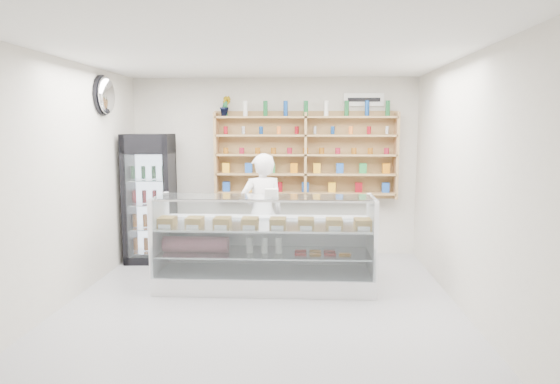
{
  "coord_description": "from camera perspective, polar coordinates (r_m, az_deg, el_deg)",
  "views": [
    {
      "loc": [
        0.5,
        -5.45,
        2.03
      ],
      "look_at": [
        0.17,
        0.9,
        1.2
      ],
      "focal_mm": 32.0,
      "sensor_mm": 36.0,
      "label": 1
    }
  ],
  "objects": [
    {
      "name": "wall_sign",
      "position": [
        7.98,
        9.56,
        10.35
      ],
      "size": [
        0.62,
        0.03,
        0.2
      ],
      "primitive_type": "cube",
      "color": "white",
      "rests_on": "back_wall"
    },
    {
      "name": "security_mirror",
      "position": [
        7.18,
        -19.24,
        10.39
      ],
      "size": [
        0.15,
        0.5,
        0.5
      ],
      "primitive_type": "ellipsoid",
      "color": "silver",
      "rests_on": "left_wall"
    },
    {
      "name": "shop_worker",
      "position": [
        6.95,
        -2.07,
        -2.46
      ],
      "size": [
        0.71,
        0.58,
        1.67
      ],
      "primitive_type": "imported",
      "rotation": [
        0.0,
        0.0,
        3.47
      ],
      "color": "silver",
      "rests_on": "floor"
    },
    {
      "name": "drinks_cooler",
      "position": [
        7.8,
        -14.62,
        -0.63
      ],
      "size": [
        0.74,
        0.72,
        1.93
      ],
      "rotation": [
        0.0,
        0.0,
        0.08
      ],
      "color": "black",
      "rests_on": "floor"
    },
    {
      "name": "display_counter",
      "position": [
        6.36,
        -1.75,
        -8.03
      ],
      "size": [
        2.72,
        0.81,
        1.18
      ],
      "color": "white",
      "rests_on": "floor"
    },
    {
      "name": "wall_shelving",
      "position": [
        7.8,
        2.94,
        4.23
      ],
      "size": [
        2.84,
        0.28,
        1.33
      ],
      "color": "#A8784F",
      "rests_on": "back_wall"
    },
    {
      "name": "room",
      "position": [
        5.51,
        -2.29,
        0.87
      ],
      "size": [
        5.0,
        5.0,
        5.0
      ],
      "color": "#A1A1A5",
      "rests_on": "ground"
    },
    {
      "name": "potted_plant",
      "position": [
        7.89,
        -6.27,
        9.72
      ],
      "size": [
        0.18,
        0.15,
        0.31
      ],
      "primitive_type": "imported",
      "rotation": [
        0.0,
        0.0,
        0.08
      ],
      "color": "#1E6626",
      "rests_on": "wall_shelving"
    }
  ]
}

